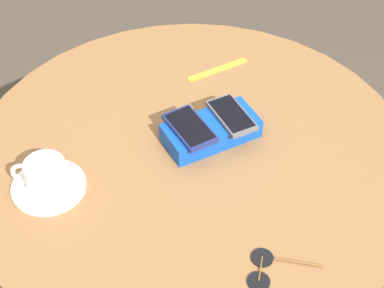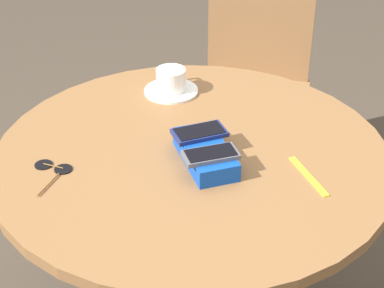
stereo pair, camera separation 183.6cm
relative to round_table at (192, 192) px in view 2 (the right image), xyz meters
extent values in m
cylinder|color=#2D2D2D|center=(0.00, 0.00, -0.25)|extent=(0.07, 0.07, 0.71)
cylinder|color=brown|center=(0.00, 0.00, 0.12)|extent=(1.01, 1.01, 0.03)
cube|color=#0F42AD|center=(-0.06, -0.01, 0.15)|extent=(0.22, 0.12, 0.05)
cube|color=white|center=(-0.06, -0.06, 0.15)|extent=(0.12, 0.01, 0.02)
cube|color=#515156|center=(-0.11, 0.00, 0.18)|extent=(0.08, 0.14, 0.01)
cube|color=black|center=(-0.11, 0.00, 0.19)|extent=(0.07, 0.12, 0.00)
cube|color=navy|center=(-0.01, -0.02, 0.18)|extent=(0.08, 0.14, 0.01)
cube|color=black|center=(-0.01, -0.02, 0.19)|extent=(0.07, 0.12, 0.00)
cylinder|color=white|center=(0.32, -0.07, 0.13)|extent=(0.16, 0.16, 0.01)
cylinder|color=white|center=(0.32, -0.07, 0.17)|extent=(0.09, 0.09, 0.07)
cylinder|color=brown|center=(0.32, -0.07, 0.20)|extent=(0.08, 0.08, 0.00)
torus|color=white|center=(0.35, -0.10, 0.17)|extent=(0.05, 0.04, 0.06)
cube|color=yellow|center=(-0.22, -0.21, 0.13)|extent=(0.17, 0.03, 0.00)
cylinder|color=black|center=(0.09, 0.36, 0.13)|extent=(0.04, 0.04, 0.00)
cylinder|color=black|center=(0.05, 0.32, 0.13)|extent=(0.04, 0.04, 0.00)
cylinder|color=brown|center=(0.07, 0.34, 0.13)|extent=(0.04, 0.04, 0.00)
cylinder|color=brown|center=(0.00, 0.37, 0.13)|extent=(0.07, 0.07, 0.00)
cube|color=brown|center=(0.69, -0.55, -0.20)|extent=(0.63, 0.63, 0.02)
cube|color=brown|center=(0.86, -0.69, 0.02)|extent=(0.28, 0.34, 0.40)
cylinder|color=brown|center=(0.66, -0.27, -0.42)|extent=(0.04, 0.04, 0.42)
cylinder|color=brown|center=(0.41, -0.59, -0.42)|extent=(0.04, 0.04, 0.42)
cylinder|color=brown|center=(0.98, -0.52, -0.42)|extent=(0.04, 0.04, 0.42)
cylinder|color=brown|center=(0.73, -0.84, -0.42)|extent=(0.04, 0.04, 0.42)
camera|label=1|loc=(0.57, 0.85, 1.15)|focal=60.00mm
camera|label=2|loc=(-1.24, 0.56, 1.01)|focal=60.00mm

